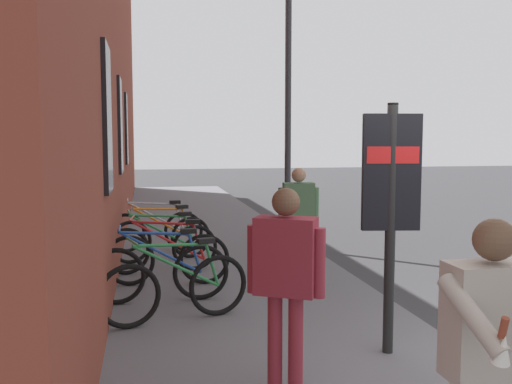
{
  "coord_description": "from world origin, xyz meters",
  "views": [
    {
      "loc": [
        -4.46,
        3.09,
        2.19
      ],
      "look_at": [
        3.66,
        1.5,
        1.41
      ],
      "focal_mm": 40.06,
      "sensor_mm": 36.0,
      "label": 1
    }
  ],
  "objects_px": {
    "bicycle_nearest_sign": "(167,258)",
    "street_lamp": "(288,75)",
    "transit_info_sign": "(391,188)",
    "bicycle_by_door": "(162,248)",
    "bicycle_beside_lamp": "(160,272)",
    "bicycle_leaning_wall": "(155,230)",
    "tourist_with_hotdogs": "(493,340)",
    "bicycle_mid_rack": "(162,238)",
    "pedestrian_by_facade": "(286,270)",
    "pedestrian_near_bus": "(299,210)",
    "bicycle_end_of_row": "(176,288)"
  },
  "relations": [
    {
      "from": "bicycle_nearest_sign",
      "to": "bicycle_by_door",
      "type": "height_order",
      "value": "same"
    },
    {
      "from": "bicycle_beside_lamp",
      "to": "bicycle_leaning_wall",
      "type": "height_order",
      "value": "same"
    },
    {
      "from": "tourist_with_hotdogs",
      "to": "pedestrian_near_bus",
      "type": "bearing_deg",
      "value": -5.21
    },
    {
      "from": "bicycle_by_door",
      "to": "street_lamp",
      "type": "relative_size",
      "value": 0.31
    },
    {
      "from": "bicycle_leaning_wall",
      "to": "bicycle_end_of_row",
      "type": "bearing_deg",
      "value": -177.97
    },
    {
      "from": "bicycle_mid_rack",
      "to": "street_lamp",
      "type": "relative_size",
      "value": 0.31
    },
    {
      "from": "pedestrian_near_bus",
      "to": "tourist_with_hotdogs",
      "type": "xyz_separation_m",
      "value": [
        -5.71,
        0.52,
        0.04
      ]
    },
    {
      "from": "bicycle_by_door",
      "to": "pedestrian_near_bus",
      "type": "bearing_deg",
      "value": -103.56
    },
    {
      "from": "bicycle_beside_lamp",
      "to": "bicycle_by_door",
      "type": "distance_m",
      "value": 1.63
    },
    {
      "from": "bicycle_end_of_row",
      "to": "tourist_with_hotdogs",
      "type": "distance_m",
      "value": 4.08
    },
    {
      "from": "bicycle_beside_lamp",
      "to": "tourist_with_hotdogs",
      "type": "xyz_separation_m",
      "value": [
        -4.58,
        -1.59,
        0.64
      ]
    },
    {
      "from": "bicycle_leaning_wall",
      "to": "bicycle_by_door",
      "type": "bearing_deg",
      "value": -177.86
    },
    {
      "from": "bicycle_nearest_sign",
      "to": "bicycle_mid_rack",
      "type": "relative_size",
      "value": 1.03
    },
    {
      "from": "pedestrian_by_facade",
      "to": "bicycle_leaning_wall",
      "type": "bearing_deg",
      "value": 8.46
    },
    {
      "from": "bicycle_mid_rack",
      "to": "bicycle_leaning_wall",
      "type": "bearing_deg",
      "value": 6.28
    },
    {
      "from": "bicycle_mid_rack",
      "to": "street_lamp",
      "type": "bearing_deg",
      "value": -62.75
    },
    {
      "from": "bicycle_end_of_row",
      "to": "transit_info_sign",
      "type": "height_order",
      "value": "transit_info_sign"
    },
    {
      "from": "bicycle_nearest_sign",
      "to": "transit_info_sign",
      "type": "height_order",
      "value": "transit_info_sign"
    },
    {
      "from": "bicycle_by_door",
      "to": "pedestrian_by_facade",
      "type": "height_order",
      "value": "pedestrian_by_facade"
    },
    {
      "from": "pedestrian_near_bus",
      "to": "tourist_with_hotdogs",
      "type": "relative_size",
      "value": 0.98
    },
    {
      "from": "bicycle_beside_lamp",
      "to": "transit_info_sign",
      "type": "distance_m",
      "value": 3.25
    },
    {
      "from": "bicycle_end_of_row",
      "to": "bicycle_beside_lamp",
      "type": "height_order",
      "value": "same"
    },
    {
      "from": "pedestrian_by_facade",
      "to": "pedestrian_near_bus",
      "type": "xyz_separation_m",
      "value": [
        3.96,
        -1.19,
        -0.04
      ]
    },
    {
      "from": "bicycle_by_door",
      "to": "pedestrian_by_facade",
      "type": "xyz_separation_m",
      "value": [
        -4.46,
        -0.85,
        0.64
      ]
    },
    {
      "from": "bicycle_by_door",
      "to": "street_lamp",
      "type": "xyz_separation_m",
      "value": [
        2.16,
        -2.55,
        2.91
      ]
    },
    {
      "from": "bicycle_end_of_row",
      "to": "street_lamp",
      "type": "bearing_deg",
      "value": -28.16
    },
    {
      "from": "bicycle_end_of_row",
      "to": "bicycle_leaning_wall",
      "type": "distance_m",
      "value": 4.14
    },
    {
      "from": "bicycle_mid_rack",
      "to": "transit_info_sign",
      "type": "distance_m",
      "value": 5.19
    },
    {
      "from": "bicycle_by_door",
      "to": "bicycle_beside_lamp",
      "type": "bearing_deg",
      "value": 177.55
    },
    {
      "from": "bicycle_by_door",
      "to": "tourist_with_hotdogs",
      "type": "distance_m",
      "value": 6.42
    },
    {
      "from": "tourist_with_hotdogs",
      "to": "pedestrian_by_facade",
      "type": "bearing_deg",
      "value": 21.01
    },
    {
      "from": "bicycle_by_door",
      "to": "street_lamp",
      "type": "distance_m",
      "value": 4.43
    },
    {
      "from": "tourist_with_hotdogs",
      "to": "bicycle_beside_lamp",
      "type": "bearing_deg",
      "value": 19.19
    },
    {
      "from": "bicycle_end_of_row",
      "to": "bicycle_nearest_sign",
      "type": "xyz_separation_m",
      "value": [
        1.67,
        0.03,
        0.0
      ]
    },
    {
      "from": "bicycle_mid_rack",
      "to": "pedestrian_by_facade",
      "type": "relative_size",
      "value": 1.02
    },
    {
      "from": "bicycle_mid_rack",
      "to": "tourist_with_hotdogs",
      "type": "distance_m",
      "value": 7.25
    },
    {
      "from": "transit_info_sign",
      "to": "pedestrian_by_facade",
      "type": "xyz_separation_m",
      "value": [
        -0.69,
        1.2,
        -0.57
      ]
    },
    {
      "from": "bicycle_mid_rack",
      "to": "bicycle_beside_lamp",
      "type": "bearing_deg",
      "value": 177.74
    },
    {
      "from": "pedestrian_by_facade",
      "to": "tourist_with_hotdogs",
      "type": "distance_m",
      "value": 1.88
    },
    {
      "from": "bicycle_end_of_row",
      "to": "pedestrian_by_facade",
      "type": "distance_m",
      "value": 2.24
    },
    {
      "from": "bicycle_nearest_sign",
      "to": "street_lamp",
      "type": "height_order",
      "value": "street_lamp"
    },
    {
      "from": "bicycle_nearest_sign",
      "to": "pedestrian_by_facade",
      "type": "relative_size",
      "value": 1.05
    },
    {
      "from": "bicycle_mid_rack",
      "to": "tourist_with_hotdogs",
      "type": "height_order",
      "value": "tourist_with_hotdogs"
    },
    {
      "from": "transit_info_sign",
      "to": "bicycle_by_door",
      "type": "bearing_deg",
      "value": 28.55
    },
    {
      "from": "bicycle_beside_lamp",
      "to": "bicycle_nearest_sign",
      "type": "relative_size",
      "value": 1.0
    },
    {
      "from": "bicycle_leaning_wall",
      "to": "pedestrian_near_bus",
      "type": "height_order",
      "value": "pedestrian_near_bus"
    },
    {
      "from": "transit_info_sign",
      "to": "street_lamp",
      "type": "distance_m",
      "value": 6.18
    },
    {
      "from": "pedestrian_by_facade",
      "to": "bicycle_by_door",
      "type": "bearing_deg",
      "value": 10.82
    },
    {
      "from": "transit_info_sign",
      "to": "pedestrian_by_facade",
      "type": "relative_size",
      "value": 1.43
    },
    {
      "from": "pedestrian_near_bus",
      "to": "bicycle_by_door",
      "type": "bearing_deg",
      "value": 76.44
    }
  ]
}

